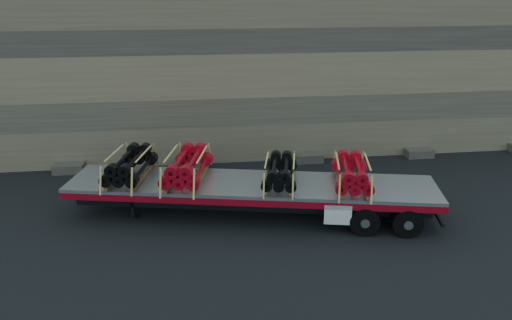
{
  "coord_description": "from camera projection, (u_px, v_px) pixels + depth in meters",
  "views": [
    {
      "loc": [
        -2.84,
        -15.13,
        7.4
      ],
      "look_at": [
        -0.76,
        1.07,
        1.5
      ],
      "focal_mm": 35.0,
      "sensor_mm": 36.0,
      "label": 1
    }
  ],
  "objects": [
    {
      "name": "trailer",
      "position": [
        251.0,
        199.0,
        16.44
      ],
      "size": [
        12.17,
        4.82,
        1.2
      ],
      "primitive_type": null,
      "rotation": [
        0.0,
        0.0,
        -0.22
      ],
      "color": "#B9BCC1",
      "rests_on": "ground"
    },
    {
      "name": "bundle_front",
      "position": [
        130.0,
        166.0,
        16.42
      ],
      "size": [
        1.69,
        2.6,
        0.85
      ],
      "primitive_type": null,
      "rotation": [
        0.0,
        0.0,
        -0.22
      ],
      "color": "black",
      "rests_on": "trailer"
    },
    {
      "name": "bundle_rear",
      "position": [
        352.0,
        174.0,
        15.83
      ],
      "size": [
        1.61,
        2.48,
        0.81
      ],
      "primitive_type": null,
      "rotation": [
        0.0,
        0.0,
        -0.22
      ],
      "color": "red",
      "rests_on": "trailer"
    },
    {
      "name": "bundle_midfront",
      "position": [
        187.0,
        168.0,
        16.26
      ],
      "size": [
        1.77,
        2.72,
        0.89
      ],
      "primitive_type": null,
      "rotation": [
        0.0,
        0.0,
        -0.22
      ],
      "color": "red",
      "rests_on": "trailer"
    },
    {
      "name": "rock_wall",
      "position": [
        257.0,
        75.0,
        21.84
      ],
      "size": [
        44.0,
        3.0,
        7.0
      ],
      "primitive_type": "cube",
      "color": "#7A6B54",
      "rests_on": "ground"
    },
    {
      "name": "ground",
      "position": [
        282.0,
        211.0,
        16.97
      ],
      "size": [
        120.0,
        120.0,
        0.0
      ],
      "primitive_type": "plane",
      "color": "black",
      "rests_on": "ground"
    },
    {
      "name": "bundle_midrear",
      "position": [
        280.0,
        172.0,
        16.03
      ],
      "size": [
        1.5,
        2.31,
        0.76
      ],
      "primitive_type": null,
      "rotation": [
        0.0,
        0.0,
        -0.22
      ],
      "color": "black",
      "rests_on": "trailer"
    }
  ]
}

